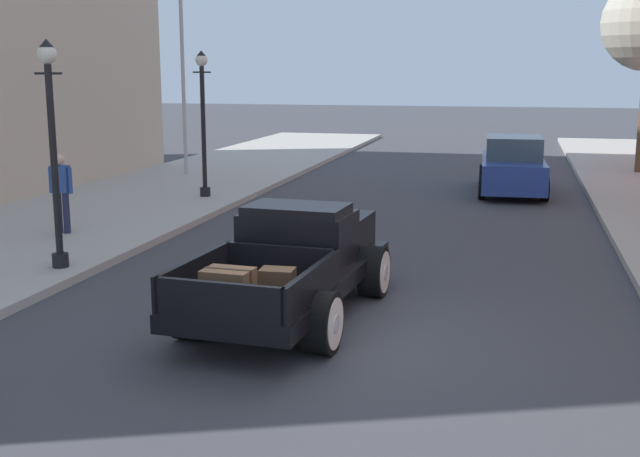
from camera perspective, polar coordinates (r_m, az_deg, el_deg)
ground_plane at (r=10.74m, az=-0.46°, el=-7.71°), size 140.00×140.00×0.00m
hotrod_truck_black at (r=11.63m, az=-1.74°, el=-2.35°), size 2.40×5.02×1.58m
car_background_blue at (r=23.56m, az=13.63°, el=4.32°), size 2.00×4.37×1.65m
pedestrian_sidewalk_left at (r=17.32m, az=-18.06°, el=2.73°), size 0.53×0.22×1.65m
street_lamp_near at (r=14.14m, az=-18.62°, el=6.20°), size 0.50×0.32×3.85m
street_lamp_far at (r=21.50m, az=-8.38°, el=8.20°), size 0.50×0.32×3.85m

